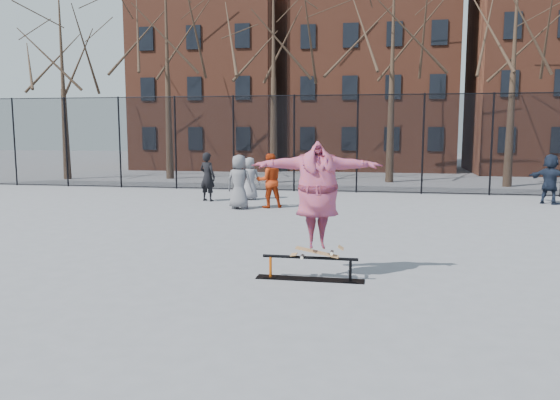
% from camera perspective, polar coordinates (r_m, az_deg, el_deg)
% --- Properties ---
extents(ground, '(100.00, 100.00, 0.00)m').
position_cam_1_polar(ground, '(10.07, -2.41, -7.58)').
color(ground, slate).
extents(skate_rail, '(1.89, 0.29, 0.42)m').
position_cam_1_polar(skate_rail, '(9.59, 3.14, -7.35)').
color(skate_rail, black).
rests_on(skate_rail, ground).
extents(skateboard, '(0.81, 0.19, 0.10)m').
position_cam_1_polar(skateboard, '(9.50, 3.90, -5.62)').
color(skateboard, '#A57542').
rests_on(skateboard, skate_rail).
extents(skater, '(2.34, 1.09, 1.84)m').
position_cam_1_polar(skater, '(9.33, 3.95, 0.16)').
color(skater, '#533A92').
rests_on(skater, skateboard).
extents(bystander_grey, '(0.82, 0.58, 1.57)m').
position_cam_1_polar(bystander_grey, '(20.11, -3.18, 2.26)').
color(bystander_grey, slate).
rests_on(bystander_grey, ground).
extents(bystander_black, '(0.75, 0.62, 1.76)m').
position_cam_1_polar(bystander_black, '(19.89, -7.59, 2.42)').
color(bystander_black, black).
rests_on(bystander_black, ground).
extents(bystander_red, '(1.08, 0.99, 1.80)m').
position_cam_1_polar(bystander_red, '(18.05, -1.14, 2.03)').
color(bystander_red, '#A12D0E').
rests_on(bystander_red, ground).
extents(bystander_navy, '(1.58, 1.43, 1.75)m').
position_cam_1_polar(bystander_navy, '(21.13, 26.41, 1.98)').
color(bystander_navy, '#182030').
rests_on(bystander_navy, ground).
extents(bystander_extra, '(0.94, 0.69, 1.78)m').
position_cam_1_polar(bystander_extra, '(17.82, -4.28, 1.90)').
color(bystander_extra, '#5C5B60').
rests_on(bystander_extra, ground).
extents(fence, '(34.03, 0.07, 4.00)m').
position_cam_1_polar(fence, '(22.59, 4.97, 6.04)').
color(fence, black).
rests_on(fence, ground).
extents(tree_row, '(33.66, 7.46, 10.67)m').
position_cam_1_polar(tree_row, '(27.16, 5.49, 17.51)').
color(tree_row, black).
rests_on(tree_row, ground).
extents(rowhouses, '(29.00, 7.00, 13.00)m').
position_cam_1_polar(rowhouses, '(35.67, 8.35, 12.96)').
color(rowhouses, brown).
rests_on(rowhouses, ground).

